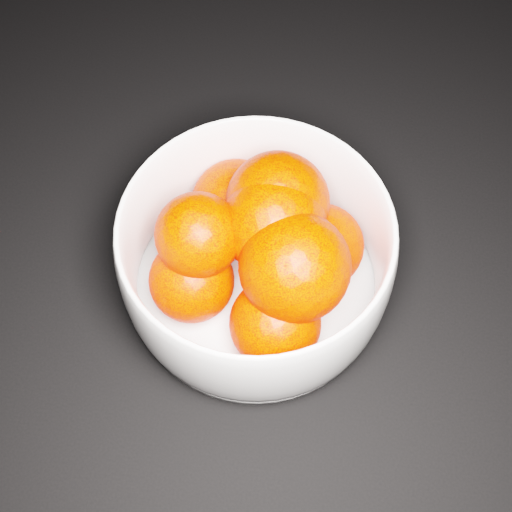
# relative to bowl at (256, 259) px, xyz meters

# --- Properties ---
(ground) EXTENTS (3.00, 3.00, 0.00)m
(ground) POSITION_rel_bowl_xyz_m (0.22, 0.25, -0.05)
(ground) COLOR black
(ground) RESTS_ON ground
(bowl) EXTENTS (0.22, 0.22, 0.10)m
(bowl) POSITION_rel_bowl_xyz_m (0.00, 0.00, 0.00)
(bowl) COLOR silver
(bowl) RESTS_ON ground
(orange_pile) EXTENTS (0.17, 0.18, 0.12)m
(orange_pile) POSITION_rel_bowl_xyz_m (0.01, 0.00, 0.02)
(orange_pile) COLOR #FF1F00
(orange_pile) RESTS_ON bowl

